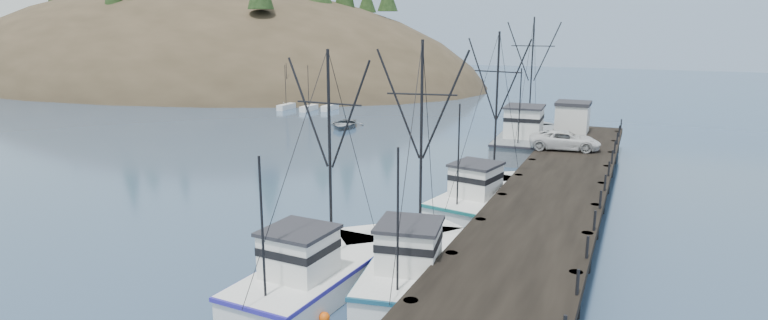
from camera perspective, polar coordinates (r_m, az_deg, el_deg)
ground at (r=31.45m, az=-14.78°, el=-9.48°), size 400.00×400.00×0.00m
pier at (r=40.16m, az=16.33°, el=-2.14°), size 6.00×44.00×2.00m
headland at (r=138.68m, az=-19.25°, el=5.40°), size 134.80×78.00×51.00m
distant_ridge at (r=193.18m, az=21.09°, el=8.53°), size 360.00×40.00×26.00m
distant_ridge_far at (r=216.02m, az=7.77°, el=9.63°), size 180.00×25.00×18.00m
moored_sailboats at (r=91.22m, az=-9.18°, el=5.52°), size 24.47×18.37×6.35m
trawler_near at (r=28.39m, az=3.02°, el=-9.75°), size 5.21×11.32×11.39m
trawler_mid at (r=27.66m, az=-6.11°, el=-10.44°), size 4.38×11.12×11.01m
trawler_far at (r=39.44m, az=9.68°, el=-3.38°), size 5.52×11.43×11.61m
work_vessel at (r=57.32m, az=13.36°, el=1.96°), size 5.11×15.10×12.69m
pier_shed at (r=57.52m, az=17.52°, el=3.96°), size 3.00×3.20×2.80m
pickup_truck at (r=49.31m, az=16.83°, el=1.83°), size 5.76×3.28×1.51m
motorboat at (r=69.33m, az=-3.83°, el=3.09°), size 5.31×6.46×1.17m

